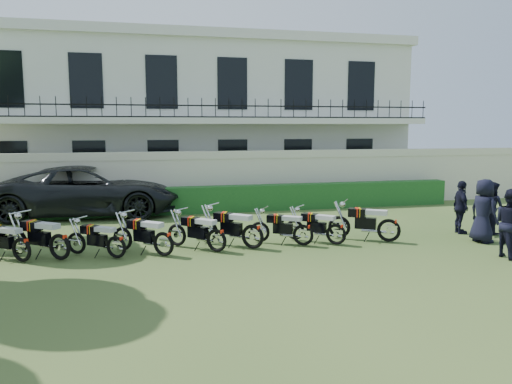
# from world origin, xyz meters

# --- Properties ---
(ground) EXTENTS (100.00, 100.00, 0.00)m
(ground) POSITION_xyz_m (0.00, 0.00, 0.00)
(ground) COLOR #2B451B
(ground) RESTS_ON ground
(perimeter_wall) EXTENTS (30.00, 0.35, 2.30)m
(perimeter_wall) POSITION_xyz_m (0.00, 8.00, 1.17)
(perimeter_wall) COLOR beige
(perimeter_wall) RESTS_ON ground
(hedge) EXTENTS (18.00, 0.60, 1.00)m
(hedge) POSITION_xyz_m (1.00, 7.20, 0.50)
(hedge) COLOR #19471B
(hedge) RESTS_ON ground
(building) EXTENTS (20.40, 9.60, 7.40)m
(building) POSITION_xyz_m (0.00, 13.96, 3.71)
(building) COLOR silver
(building) RESTS_ON ground
(motorcycle_1) EXTENTS (1.57, 1.19, 1.03)m
(motorcycle_1) POSITION_xyz_m (-5.35, 1.19, 0.47)
(motorcycle_1) COLOR black
(motorcycle_1) RESTS_ON ground
(motorcycle_2) EXTENTS (1.72, 1.31, 1.13)m
(motorcycle_2) POSITION_xyz_m (-4.48, 1.15, 0.52)
(motorcycle_2) COLOR black
(motorcycle_2) RESTS_ON ground
(motorcycle_3) EXTENTS (1.54, 1.05, 0.97)m
(motorcycle_3) POSITION_xyz_m (-3.13, 1.02, 0.45)
(motorcycle_3) COLOR black
(motorcycle_3) RESTS_ON ground
(motorcycle_4) EXTENTS (1.56, 1.33, 1.07)m
(motorcycle_4) POSITION_xyz_m (-1.98, 0.96, 0.49)
(motorcycle_4) COLOR black
(motorcycle_4) RESTS_ON ground
(motorcycle_5) EXTENTS (1.47, 1.39, 1.05)m
(motorcycle_5) POSITION_xyz_m (-0.61, 1.07, 0.49)
(motorcycle_5) COLOR black
(motorcycle_5) RESTS_ON ground
(motorcycle_6) EXTENTS (1.65, 1.42, 1.13)m
(motorcycle_6) POSITION_xyz_m (0.38, 1.17, 0.52)
(motorcycle_6) COLOR black
(motorcycle_6) RESTS_ON ground
(motorcycle_7) EXTENTS (1.61, 1.07, 1.01)m
(motorcycle_7) POSITION_xyz_m (1.82, 1.22, 0.47)
(motorcycle_7) COLOR black
(motorcycle_7) RESTS_ON ground
(motorcycle_8) EXTENTS (1.42, 1.31, 1.01)m
(motorcycle_8) POSITION_xyz_m (2.74, 1.10, 0.46)
(motorcycle_8) COLOR black
(motorcycle_8) RESTS_ON ground
(motorcycle_9) EXTENTS (1.79, 1.23, 1.13)m
(motorcycle_9) POSITION_xyz_m (4.33, 1.07, 0.52)
(motorcycle_9) COLOR black
(motorcycle_9) RESTS_ON ground
(suv) EXTENTS (6.80, 3.45, 1.84)m
(suv) POSITION_xyz_m (-4.38, 7.58, 0.92)
(suv) COLOR black
(suv) RESTS_ON ground
(officer_1) EXTENTS (0.68, 0.86, 1.75)m
(officer_1) POSITION_xyz_m (6.51, -1.06, 0.87)
(officer_1) COLOR black
(officer_1) RESTS_ON ground
(officer_3) EXTENTS (0.72, 0.98, 1.82)m
(officer_3) POSITION_xyz_m (6.96, 0.53, 0.91)
(officer_3) COLOR black
(officer_3) RESTS_ON ground
(officer_4) EXTENTS (0.76, 0.89, 1.61)m
(officer_4) POSITION_xyz_m (7.99, 1.50, 0.80)
(officer_4) COLOR black
(officer_4) RESTS_ON ground
(officer_5) EXTENTS (0.63, 1.03, 1.64)m
(officer_5) POSITION_xyz_m (7.07, 1.70, 0.82)
(officer_5) COLOR black
(officer_5) RESTS_ON ground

